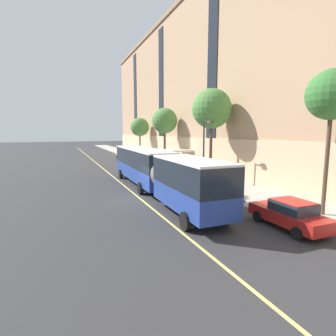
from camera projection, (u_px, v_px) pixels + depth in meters
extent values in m
plane|color=#303033|center=(140.00, 199.00, 20.18)|extent=(260.00, 260.00, 0.00)
cube|color=#ADA89E|center=(219.00, 183.00, 26.43)|extent=(4.45, 160.00, 0.15)
cube|color=tan|center=(312.00, 59.00, 25.17)|extent=(12.00, 110.00, 24.20)
cube|color=#E5B68D|center=(258.00, 164.00, 24.22)|extent=(0.14, 110.00, 4.40)
cube|color=silver|center=(179.00, 150.00, 36.42)|extent=(3.20, 3.40, 0.24)
cube|color=#1E232B|center=(212.00, 61.00, 30.24)|extent=(0.10, 2.00, 18.39)
cube|color=#1E232B|center=(161.00, 84.00, 45.32)|extent=(0.10, 2.00, 18.39)
cube|color=#1E232B|center=(135.00, 96.00, 60.41)|extent=(0.10, 2.00, 18.39)
cube|color=navy|center=(142.00, 172.00, 25.53)|extent=(2.68, 12.41, 1.27)
cube|color=black|center=(142.00, 158.00, 25.34)|extent=(2.70, 12.41, 1.55)
cube|color=white|center=(142.00, 149.00, 25.22)|extent=(2.71, 12.41, 0.12)
cube|color=#19232D|center=(127.00, 154.00, 31.08)|extent=(2.29, 0.12, 1.16)
cube|color=orange|center=(127.00, 148.00, 30.99)|extent=(1.74, 0.09, 0.28)
cube|color=black|center=(128.00, 169.00, 31.34)|extent=(2.44, 0.16, 0.24)
cube|color=white|center=(120.00, 167.00, 30.99)|extent=(0.28, 0.06, 0.18)
cube|color=white|center=(135.00, 167.00, 31.63)|extent=(0.28, 0.06, 0.18)
cylinder|color=#595651|center=(167.00, 175.00, 19.27)|extent=(2.38, 1.04, 2.36)
cube|color=navy|center=(191.00, 197.00, 15.82)|extent=(2.60, 6.77, 1.27)
cube|color=black|center=(191.00, 174.00, 15.63)|extent=(2.61, 6.77, 1.55)
cube|color=white|center=(191.00, 160.00, 15.51)|extent=(2.62, 6.77, 0.12)
cylinder|color=black|center=(121.00, 174.00, 29.16)|extent=(0.32, 1.00, 1.00)
cylinder|color=black|center=(142.00, 173.00, 30.08)|extent=(0.32, 1.00, 1.00)
cylinder|color=black|center=(140.00, 188.00, 21.76)|extent=(0.32, 1.00, 1.00)
cylinder|color=black|center=(168.00, 186.00, 22.68)|extent=(0.32, 1.00, 1.00)
cylinder|color=black|center=(186.00, 221.00, 13.76)|extent=(0.32, 1.00, 1.00)
cylinder|color=black|center=(226.00, 216.00, 14.68)|extent=(0.32, 1.00, 1.00)
cube|color=#B7B7BC|center=(135.00, 160.00, 42.68)|extent=(1.86, 4.70, 0.64)
cube|color=#232D38|center=(136.00, 156.00, 42.39)|extent=(1.60, 2.13, 0.56)
cube|color=#B7B7BC|center=(136.00, 154.00, 42.34)|extent=(1.56, 2.03, 0.04)
cylinder|color=black|center=(128.00, 161.00, 43.74)|extent=(0.23, 0.64, 0.64)
cylinder|color=black|center=(138.00, 161.00, 44.38)|extent=(0.23, 0.64, 0.64)
cylinder|color=black|center=(132.00, 163.00, 41.08)|extent=(0.23, 0.64, 0.64)
cylinder|color=black|center=(143.00, 162.00, 41.71)|extent=(0.23, 0.64, 0.64)
cube|color=#B21E19|center=(289.00, 216.00, 14.09)|extent=(1.89, 4.48, 0.64)
cube|color=#232D38|center=(293.00, 207.00, 13.81)|extent=(1.63, 2.03, 0.56)
cube|color=#B21E19|center=(293.00, 201.00, 13.76)|extent=(1.59, 1.94, 0.04)
cylinder|color=black|center=(258.00, 216.00, 15.08)|extent=(0.23, 0.64, 0.64)
cylinder|color=black|center=(282.00, 213.00, 15.73)|extent=(0.23, 0.64, 0.64)
cylinder|color=black|center=(297.00, 234.00, 12.54)|extent=(0.23, 0.64, 0.64)
cylinder|color=black|center=(324.00, 229.00, 13.19)|extent=(0.23, 0.64, 0.64)
cube|color=#BCAD89|center=(213.00, 187.00, 21.42)|extent=(1.82, 4.24, 0.64)
cube|color=#232D38|center=(214.00, 181.00, 21.15)|extent=(1.56, 1.93, 0.56)
cube|color=#BCAD89|center=(214.00, 177.00, 21.11)|extent=(1.52, 1.84, 0.04)
cylinder|color=black|center=(196.00, 189.00, 22.37)|extent=(0.23, 0.64, 0.64)
cylinder|color=black|center=(213.00, 187.00, 22.97)|extent=(0.23, 0.64, 0.64)
cylinder|color=black|center=(212.00, 196.00, 19.96)|extent=(0.23, 0.64, 0.64)
cylinder|color=black|center=(231.00, 194.00, 20.57)|extent=(0.23, 0.64, 0.64)
cube|color=#4C4C51|center=(152.00, 166.00, 34.94)|extent=(1.93, 4.71, 0.64)
cube|color=#232D38|center=(153.00, 162.00, 34.65)|extent=(1.66, 2.14, 0.56)
cube|color=#4C4C51|center=(153.00, 159.00, 34.61)|extent=(1.62, 2.04, 0.04)
cylinder|color=black|center=(142.00, 167.00, 35.93)|extent=(0.24, 0.65, 0.64)
cylinder|color=black|center=(154.00, 167.00, 36.65)|extent=(0.24, 0.65, 0.64)
cylinder|color=black|center=(149.00, 170.00, 33.32)|extent=(0.24, 0.65, 0.64)
cylinder|color=black|center=(162.00, 169.00, 34.04)|extent=(0.24, 0.65, 0.64)
cube|color=#BCAD89|center=(174.00, 174.00, 28.43)|extent=(1.96, 4.29, 0.64)
cube|color=#232D38|center=(175.00, 169.00, 28.15)|extent=(1.67, 1.96, 0.56)
cube|color=#BCAD89|center=(175.00, 166.00, 28.11)|extent=(1.63, 1.87, 0.04)
cylinder|color=black|center=(162.00, 175.00, 29.37)|extent=(0.24, 0.65, 0.64)
cylinder|color=black|center=(177.00, 174.00, 30.01)|extent=(0.24, 0.65, 0.64)
cylinder|color=black|center=(171.00, 179.00, 26.94)|extent=(0.24, 0.65, 0.64)
cylinder|color=black|center=(187.00, 178.00, 27.58)|extent=(0.24, 0.65, 0.64)
cube|color=#BCAD89|center=(123.00, 156.00, 50.11)|extent=(1.89, 4.64, 0.64)
cube|color=#232D38|center=(123.00, 153.00, 49.82)|extent=(1.59, 2.11, 0.56)
cube|color=#BCAD89|center=(123.00, 151.00, 49.78)|extent=(1.56, 2.02, 0.04)
cylinder|color=black|center=(117.00, 157.00, 51.08)|extent=(0.24, 0.65, 0.64)
cylinder|color=black|center=(126.00, 156.00, 51.78)|extent=(0.24, 0.65, 0.64)
cylinder|color=black|center=(121.00, 158.00, 48.52)|extent=(0.24, 0.65, 0.64)
cylinder|color=black|center=(130.00, 158.00, 49.22)|extent=(0.24, 0.65, 0.64)
cylinder|color=brown|center=(327.00, 163.00, 15.61)|extent=(0.24, 0.24, 6.33)
sphere|color=#387533|center=(332.00, 95.00, 15.06)|extent=(2.92, 2.92, 2.92)
cylinder|color=brown|center=(211.00, 150.00, 27.44)|extent=(0.31, 0.31, 6.25)
sphere|color=#4C843D|center=(212.00, 109.00, 26.85)|extent=(4.06, 4.06, 4.06)
cylinder|color=brown|center=(165.00, 147.00, 39.31)|extent=(0.33, 0.33, 5.60)
sphere|color=#4C843D|center=(165.00, 121.00, 38.78)|extent=(3.76, 3.76, 3.76)
cylinder|color=brown|center=(140.00, 145.00, 51.18)|extent=(0.28, 0.28, 4.94)
sphere|color=#4C843D|center=(140.00, 127.00, 50.71)|extent=(3.56, 3.56, 3.56)
cylinder|color=#2D2D30|center=(204.00, 152.00, 25.74)|extent=(0.16, 0.16, 6.09)
cylinder|color=#2D2D30|center=(207.00, 121.00, 24.83)|extent=(0.10, 1.10, 0.10)
cube|color=#3D3D3F|center=(210.00, 122.00, 24.34)|extent=(0.36, 0.60, 0.20)
cylinder|color=red|center=(149.00, 162.00, 41.53)|extent=(0.24, 0.24, 0.55)
sphere|color=silver|center=(149.00, 160.00, 41.48)|extent=(0.20, 0.20, 0.20)
cylinder|color=silver|center=(148.00, 162.00, 41.46)|extent=(0.10, 0.09, 0.09)
cylinder|color=silver|center=(149.00, 161.00, 41.58)|extent=(0.10, 0.09, 0.09)
cube|color=#E0D66B|center=(131.00, 191.00, 22.96)|extent=(0.16, 140.00, 0.01)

